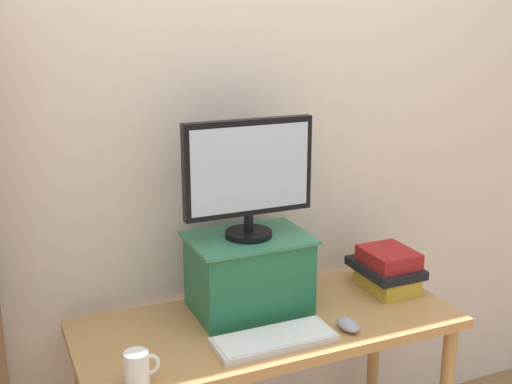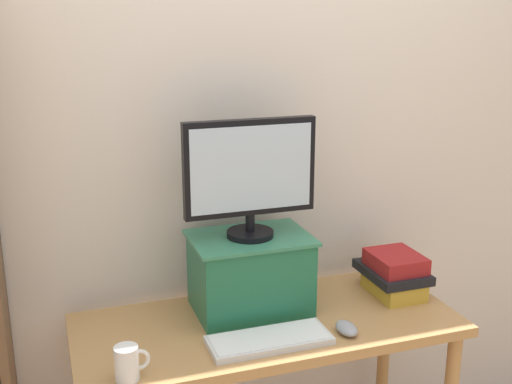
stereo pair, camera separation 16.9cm
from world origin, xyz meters
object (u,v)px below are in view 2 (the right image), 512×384
coffee_mug (128,363)px  computer_mouse (346,328)px  book_stack (394,274)px  desk (267,346)px  riser_box (250,272)px  computer_monitor (250,174)px  keyboard (269,340)px

coffee_mug → computer_mouse: bearing=3.5°
computer_mouse → book_stack: 0.39m
desk → riser_box: bearing=104.4°
riser_box → coffee_mug: bearing=-146.4°
desk → book_stack: (0.53, 0.06, 0.18)m
desk → computer_monitor: computer_monitor is taller
keyboard → coffee_mug: 0.46m
keyboard → coffee_mug: coffee_mug is taller
desk → book_stack: 0.56m
desk → riser_box: (-0.03, 0.11, 0.24)m
computer_monitor → riser_box: bearing=90.0°
computer_monitor → keyboard: computer_monitor is taller
desk → computer_monitor: (-0.03, 0.10, 0.60)m
riser_box → keyboard: (-0.02, -0.26, -0.13)m
computer_mouse → coffee_mug: size_ratio=0.99×
computer_monitor → keyboard: size_ratio=1.16×
computer_monitor → computer_mouse: size_ratio=4.43×
riser_box → coffee_mug: 0.58m
riser_box → keyboard: 0.29m
keyboard → computer_mouse: computer_mouse is taller
keyboard → riser_box: bearing=85.3°
computer_mouse → keyboard: bearing=175.8°
book_stack → computer_monitor: bearing=175.0°
computer_monitor → desk: bearing=-75.4°
computer_mouse → computer_monitor: bearing=131.8°
keyboard → desk: bearing=72.3°
riser_box → book_stack: size_ratio=1.55×
coffee_mug → keyboard: bearing=7.9°
book_stack → coffee_mug: 1.07m
book_stack → computer_mouse: bearing=-143.9°
computer_mouse → coffee_mug: bearing=-176.5°
riser_box → book_stack: bearing=-5.1°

